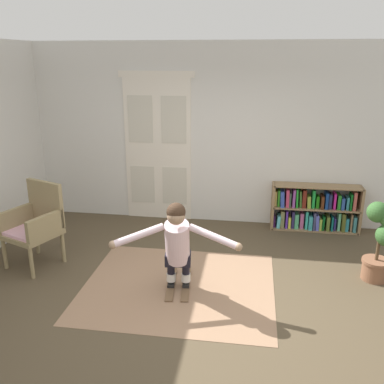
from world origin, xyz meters
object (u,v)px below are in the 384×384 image
(bookshelf, at_px, (314,209))
(wicker_chair, at_px, (36,223))
(potted_plant, at_px, (383,237))
(person_skier, at_px, (177,241))
(skis_pair, at_px, (179,283))

(bookshelf, relative_size, wicker_chair, 1.26)
(potted_plant, relative_size, person_skier, 0.69)
(person_skier, bearing_deg, bookshelf, 50.71)
(skis_pair, bearing_deg, potted_plant, 12.09)
(wicker_chair, xyz_separation_m, skis_pair, (1.96, -0.30, -0.56))
(wicker_chair, distance_m, person_skier, 2.04)
(wicker_chair, xyz_separation_m, potted_plant, (4.39, 0.22, -0.02))
(wicker_chair, distance_m, skis_pair, 2.06)
(potted_plant, height_order, skis_pair, potted_plant)
(potted_plant, xyz_separation_m, skis_pair, (-2.43, -0.52, -0.54))
(bookshelf, distance_m, skis_pair, 2.76)
(bookshelf, relative_size, person_skier, 0.96)
(wicker_chair, relative_size, potted_plant, 1.10)
(potted_plant, xyz_separation_m, person_skier, (-2.41, -0.69, 0.10))
(bookshelf, xyz_separation_m, potted_plant, (0.60, -1.52, 0.23))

